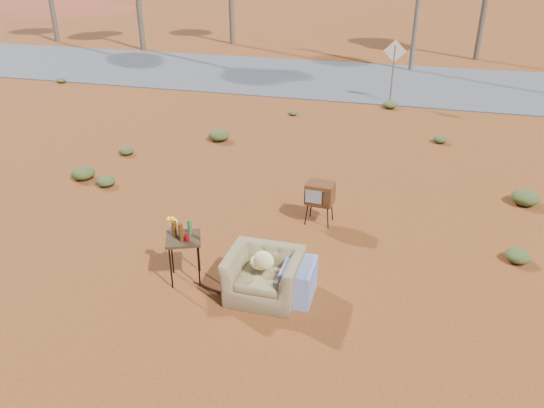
# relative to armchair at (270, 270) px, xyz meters

# --- Properties ---
(ground) EXTENTS (140.00, 140.00, 0.00)m
(ground) POSITION_rel_armchair_xyz_m (-0.47, 0.36, -0.48)
(ground) COLOR brown
(ground) RESTS_ON ground
(highway) EXTENTS (140.00, 7.00, 0.04)m
(highway) POSITION_rel_armchair_xyz_m (-0.47, 15.36, -0.46)
(highway) COLOR #565659
(highway) RESTS_ON ground
(dirt_mound) EXTENTS (26.00, 18.00, 2.00)m
(dirt_mound) POSITION_rel_armchair_xyz_m (-30.47, 34.36, -0.48)
(dirt_mound) COLOR brown
(dirt_mound) RESTS_ON ground
(armchair) EXTENTS (1.38, 0.88, 1.03)m
(armchair) POSITION_rel_armchair_xyz_m (0.00, 0.00, 0.00)
(armchair) COLOR olive
(armchair) RESTS_ON ground
(tv_unit) EXTENTS (0.58, 0.49, 0.88)m
(tv_unit) POSITION_rel_armchair_xyz_m (0.29, 2.68, 0.18)
(tv_unit) COLOR black
(tv_unit) RESTS_ON ground
(side_table) EXTENTS (0.74, 0.74, 1.14)m
(side_table) POSITION_rel_armchair_xyz_m (-1.56, 0.08, 0.36)
(side_table) COLOR #382714
(side_table) RESTS_ON ground
(rusty_bar) EXTENTS (1.56, 0.54, 0.04)m
(rusty_bar) POSITION_rel_armchair_xyz_m (-0.56, -0.26, -0.46)
(rusty_bar) COLOR #492613
(rusty_bar) RESTS_ON ground
(road_sign) EXTENTS (0.78, 0.06, 2.19)m
(road_sign) POSITION_rel_armchair_xyz_m (1.03, 12.36, 1.02)
(road_sign) COLOR brown
(road_sign) RESTS_ON ground
(scrub_patch) EXTENTS (17.49, 8.07, 0.33)m
(scrub_patch) POSITION_rel_armchair_xyz_m (-1.29, 4.77, -0.34)
(scrub_patch) COLOR #465023
(scrub_patch) RESTS_ON ground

